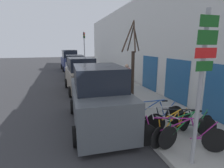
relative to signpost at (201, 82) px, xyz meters
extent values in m
plane|color=#333335|center=(-1.50, 7.24, -2.22)|extent=(80.00, 80.00, 0.00)
cube|color=#9E9B93|center=(1.10, 10.04, -2.15)|extent=(3.20, 32.00, 0.15)
cube|color=silver|center=(2.85, 10.04, 1.03)|extent=(0.20, 32.00, 6.50)
cube|color=#26598C|center=(2.73, 4.43, -0.97)|extent=(0.03, 1.88, 2.20)
cube|color=#26598C|center=(2.73, 7.25, -0.97)|extent=(0.03, 1.88, 2.20)
cylinder|color=#939399|center=(0.00, 0.01, -0.24)|extent=(0.10, 0.10, 3.65)
cube|color=#19591E|center=(0.00, -0.05, 1.31)|extent=(0.48, 0.02, 0.24)
cube|color=#19591E|center=(0.00, -0.05, 0.98)|extent=(0.52, 0.02, 0.30)
cube|color=red|center=(0.00, -0.05, 0.66)|extent=(0.56, 0.02, 0.22)
cube|color=#19591E|center=(0.00, -0.05, 0.37)|extent=(0.44, 0.02, 0.22)
cylinder|color=black|center=(-0.78, 1.03, -1.72)|extent=(0.65, 0.34, 0.71)
cylinder|color=black|center=(0.91, 0.21, -1.72)|extent=(0.65, 0.34, 0.71)
cylinder|color=#8C1E72|center=(-0.15, 0.72, -1.39)|extent=(0.96, 0.49, 0.58)
cylinder|color=#8C1E72|center=(-0.06, 0.68, -1.14)|extent=(1.12, 0.57, 0.09)
cylinder|color=#8C1E72|center=(0.41, 0.46, -1.42)|extent=(0.22, 0.13, 0.51)
cylinder|color=#8C1E72|center=(0.62, 0.35, -1.69)|extent=(0.61, 0.32, 0.08)
cylinder|color=#8C1E72|center=(0.70, 0.31, -1.44)|extent=(0.46, 0.24, 0.57)
cylinder|color=#8C1E72|center=(-0.70, 0.99, -1.42)|extent=(0.21, 0.13, 0.61)
cube|color=black|center=(0.49, 0.41, -1.15)|extent=(0.21, 0.16, 0.04)
cylinder|color=#99999E|center=(-0.61, 0.95, -1.11)|extent=(0.21, 0.41, 0.02)
cylinder|color=black|center=(-0.24, 0.72, -1.72)|extent=(0.69, 0.17, 0.70)
cylinder|color=black|center=(1.40, 1.05, -1.72)|extent=(0.69, 0.17, 0.70)
cylinder|color=#197233|center=(0.38, 0.84, -1.40)|extent=(0.92, 0.22, 0.57)
cylinder|color=#197233|center=(0.46, 0.86, -1.16)|extent=(1.07, 0.25, 0.09)
cylinder|color=#197233|center=(0.91, 0.95, -1.43)|extent=(0.20, 0.07, 0.50)
cylinder|color=#197233|center=(1.11, 0.99, -1.70)|extent=(0.58, 0.14, 0.08)
cylinder|color=#197233|center=(1.20, 1.01, -1.45)|extent=(0.44, 0.11, 0.56)
cylinder|color=#197233|center=(-0.15, 0.74, -1.43)|extent=(0.20, 0.07, 0.60)
cube|color=black|center=(0.99, 0.96, -1.16)|extent=(0.21, 0.12, 0.04)
cylinder|color=#99999E|center=(-0.07, 0.75, -1.13)|extent=(0.11, 0.44, 0.02)
cylinder|color=black|center=(-0.48, 0.83, -1.75)|extent=(0.60, 0.30, 0.65)
cylinder|color=black|center=(0.98, 1.50, -1.75)|extent=(0.60, 0.30, 0.65)
cylinder|color=orange|center=(0.07, 1.08, -1.45)|extent=(0.84, 0.40, 0.53)
cylinder|color=orange|center=(0.14, 1.12, -1.22)|extent=(0.97, 0.46, 0.08)
cylinder|color=orange|center=(0.54, 1.30, -1.47)|extent=(0.19, 0.11, 0.47)
cylinder|color=orange|center=(0.73, 1.38, -1.72)|extent=(0.53, 0.26, 0.08)
cylinder|color=orange|center=(0.80, 1.41, -1.50)|extent=(0.40, 0.20, 0.52)
cylinder|color=orange|center=(-0.41, 0.87, -1.47)|extent=(0.19, 0.11, 0.56)
cube|color=black|center=(0.62, 1.33, -1.22)|extent=(0.22, 0.16, 0.04)
cylinder|color=#99999E|center=(-0.34, 0.90, -1.20)|extent=(0.20, 0.41, 0.02)
cylinder|color=black|center=(-0.01, 1.76, -1.75)|extent=(0.58, 0.32, 0.64)
cylinder|color=black|center=(1.41, 1.03, -1.75)|extent=(0.58, 0.32, 0.64)
cylinder|color=black|center=(0.52, 1.48, -1.46)|extent=(0.81, 0.44, 0.53)
cylinder|color=black|center=(0.60, 1.45, -1.23)|extent=(0.94, 0.51, 0.08)
cylinder|color=black|center=(0.98, 1.25, -1.48)|extent=(0.19, 0.12, 0.46)
cylinder|color=black|center=(1.16, 1.15, -1.73)|extent=(0.51, 0.28, 0.08)
cylinder|color=black|center=(1.23, 1.12, -1.50)|extent=(0.39, 0.22, 0.51)
cylinder|color=black|center=(0.07, 1.72, -1.48)|extent=(0.18, 0.12, 0.55)
cube|color=black|center=(1.05, 1.21, -1.24)|extent=(0.21, 0.16, 0.04)
cylinder|color=#99999E|center=(0.14, 1.68, -1.21)|extent=(0.22, 0.40, 0.02)
cylinder|color=black|center=(-0.56, 1.97, -1.76)|extent=(0.62, 0.17, 0.63)
cylinder|color=black|center=(0.96, 1.65, -1.76)|extent=(0.62, 0.17, 0.63)
cylinder|color=#B7B7BC|center=(0.01, 1.85, -1.46)|extent=(0.86, 0.22, 0.52)
cylinder|color=#B7B7BC|center=(0.09, 1.84, -1.24)|extent=(0.99, 0.24, 0.08)
cylinder|color=#B7B7BC|center=(0.50, 1.75, -1.49)|extent=(0.19, 0.07, 0.45)
cylinder|color=#B7B7BC|center=(0.69, 1.71, -1.73)|extent=(0.54, 0.14, 0.08)
cylinder|color=#B7B7BC|center=(0.77, 1.69, -1.51)|extent=(0.41, 0.11, 0.51)
cylinder|color=#B7B7BC|center=(-0.48, 1.96, -1.49)|extent=(0.19, 0.07, 0.54)
cube|color=black|center=(0.58, 1.73, -1.25)|extent=(0.21, 0.12, 0.04)
cylinder|color=#99999E|center=(-0.41, 1.94, -1.22)|extent=(0.11, 0.44, 0.02)
cylinder|color=black|center=(-0.72, 2.31, -1.71)|extent=(0.71, 0.14, 0.71)
cylinder|color=black|center=(0.96, 2.07, -1.71)|extent=(0.71, 0.14, 0.71)
cylinder|color=#1E4799|center=(-0.09, 2.22, -1.38)|extent=(0.95, 0.17, 0.58)
cylinder|color=#1E4799|center=(0.00, 2.21, -1.13)|extent=(1.10, 0.19, 0.09)
cylinder|color=#1E4799|center=(0.46, 2.14, -1.41)|extent=(0.21, 0.06, 0.51)
cylinder|color=#1E4799|center=(0.67, 2.11, -1.69)|extent=(0.59, 0.11, 0.08)
cylinder|color=#1E4799|center=(0.75, 2.10, -1.44)|extent=(0.45, 0.09, 0.57)
cylinder|color=#1E4799|center=(-0.63, 2.30, -1.41)|extent=(0.20, 0.06, 0.62)
cube|color=black|center=(0.54, 2.13, -1.14)|extent=(0.21, 0.11, 0.04)
cylinder|color=#99999E|center=(-0.55, 2.29, -1.11)|extent=(0.09, 0.44, 0.02)
cube|color=#51565B|center=(-1.69, 3.22, -1.38)|extent=(2.07, 4.50, 1.32)
cube|color=black|center=(-1.69, 3.04, -0.31)|extent=(1.78, 2.37, 0.82)
cylinder|color=black|center=(-2.56, 4.63, -1.90)|extent=(0.25, 0.65, 0.64)
cylinder|color=black|center=(-0.69, 4.54, -1.90)|extent=(0.25, 0.65, 0.64)
cylinder|color=black|center=(-2.68, 1.89, -1.90)|extent=(0.25, 0.65, 0.64)
cylinder|color=black|center=(-0.82, 1.80, -1.90)|extent=(0.25, 0.65, 0.64)
cube|color=gray|center=(-1.68, 8.62, -1.41)|extent=(1.90, 4.25, 1.26)
cube|color=black|center=(-1.67, 8.45, -0.36)|extent=(1.64, 2.24, 0.82)
cylinder|color=black|center=(-2.59, 9.88, -1.89)|extent=(0.25, 0.68, 0.67)
cylinder|color=black|center=(-0.87, 9.95, -1.89)|extent=(0.25, 0.68, 0.67)
cylinder|color=black|center=(-2.48, 7.29, -1.89)|extent=(0.25, 0.68, 0.67)
cylinder|color=black|center=(-0.76, 7.37, -1.89)|extent=(0.25, 0.68, 0.67)
cube|color=silver|center=(-1.60, 13.99, -1.49)|extent=(1.87, 4.55, 1.12)
cube|color=black|center=(-1.60, 13.81, -0.48)|extent=(1.62, 2.39, 0.88)
cylinder|color=black|center=(-2.40, 15.42, -1.90)|extent=(0.24, 0.64, 0.63)
cylinder|color=black|center=(-0.69, 15.35, -1.90)|extent=(0.24, 0.64, 0.63)
cylinder|color=black|center=(-2.50, 12.63, -1.90)|extent=(0.24, 0.64, 0.63)
cylinder|color=black|center=(-0.80, 12.57, -1.90)|extent=(0.24, 0.64, 0.63)
cube|color=navy|center=(-1.73, 19.87, -1.36)|extent=(2.06, 4.53, 1.38)
cube|color=black|center=(-1.72, 19.69, -0.19)|extent=(1.76, 2.40, 0.96)
cylinder|color=black|center=(-2.71, 21.18, -1.91)|extent=(0.26, 0.64, 0.63)
cylinder|color=black|center=(-0.91, 21.29, -1.91)|extent=(0.26, 0.64, 0.63)
cylinder|color=black|center=(-2.54, 18.44, -1.91)|extent=(0.26, 0.64, 0.63)
cylinder|color=black|center=(-0.75, 18.55, -1.91)|extent=(0.26, 0.64, 0.63)
cylinder|color=#1E2338|center=(0.65, 6.57, -1.63)|extent=(0.16, 0.16, 0.88)
cylinder|color=#1E2338|center=(0.95, 6.49, -1.63)|extent=(0.16, 0.16, 0.88)
cylinder|color=maroon|center=(0.80, 6.53, -0.84)|extent=(0.40, 0.40, 0.70)
sphere|color=tan|center=(0.80, 6.53, -0.37)|extent=(0.24, 0.24, 0.24)
cylinder|color=#3D2D23|center=(0.00, 3.82, -0.74)|extent=(0.14, 0.14, 2.66)
cylinder|color=#3D2D23|center=(0.35, 4.28, 1.09)|extent=(0.77, 0.99, 1.05)
cylinder|color=#3D2D23|center=(-0.17, 3.34, 1.19)|extent=(0.41, 1.03, 1.24)
cylinder|color=#3D2D23|center=(0.06, 4.29, 1.10)|extent=(0.18, 0.97, 1.08)
cylinder|color=#3D2D23|center=(-0.36, 3.53, 1.20)|extent=(0.79, 0.66, 1.27)
cylinder|color=#939399|center=(-0.09, 17.78, 0.18)|extent=(0.10, 0.10, 4.50)
cube|color=black|center=(-0.09, 17.68, 1.98)|extent=(0.20, 0.16, 0.64)
sphere|color=red|center=(-0.09, 17.59, 2.18)|extent=(0.11, 0.11, 0.11)
sphere|color=orange|center=(-0.09, 17.59, 1.98)|extent=(0.11, 0.11, 0.11)
sphere|color=green|center=(-0.09, 17.59, 1.78)|extent=(0.11, 0.11, 0.11)
camera|label=1|loc=(-3.04, -3.10, 0.81)|focal=28.00mm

